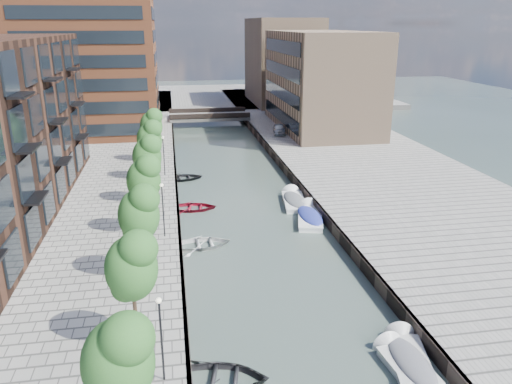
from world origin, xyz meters
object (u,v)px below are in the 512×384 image
object	(u,v)px
tree_3	(143,178)
sloop_1	(220,383)
tree_1	(131,264)
motorboat_4	(294,200)
sloop_4	(182,180)
tree_0	(118,357)
bridge	(209,116)
tree_6	(151,124)
motorboat_2	(408,370)
sloop_2	(193,210)
tree_5	(149,137)
tree_4	(147,155)
motorboat_3	(310,216)
car	(279,129)
motorboat_1	(409,360)
tree_2	(139,212)
sloop_3	(202,247)

from	to	relation	value
tree_3	sloop_1	size ratio (longest dim) A/B	1.26
tree_1	motorboat_4	bearing A→B (deg)	58.05
tree_1	sloop_4	bearing A→B (deg)	84.17
tree_0	tree_3	size ratio (longest dim) A/B	1.00
bridge	sloop_4	size ratio (longest dim) A/B	2.94
tree_0	sloop_4	size ratio (longest dim) A/B	1.35
bridge	tree_6	xyz separation A→B (m)	(-8.50, -26.00, 3.92)
sloop_4	motorboat_2	size ratio (longest dim) A/B	0.85
bridge	sloop_2	size ratio (longest dim) A/B	3.01
tree_3	tree_5	size ratio (longest dim) A/B	1.00
tree_4	motorboat_3	bearing A→B (deg)	-16.50
tree_1	sloop_2	bearing A→B (deg)	79.86
tree_0	car	bearing A→B (deg)	72.14
tree_0	sloop_4	world-z (taller)	tree_0
tree_3	motorboat_2	bearing A→B (deg)	-53.11
tree_5	bridge	bearing A→B (deg)	75.56
motorboat_2	tree_5	bearing A→B (deg)	112.48
bridge	car	world-z (taller)	car
tree_6	motorboat_2	world-z (taller)	tree_6
motorboat_3	car	size ratio (longest dim) A/B	1.45
tree_4	tree_6	xyz separation A→B (m)	(0.00, 14.00, 0.00)
bridge	motorboat_1	size ratio (longest dim) A/B	2.43
sloop_1	motorboat_2	distance (m)	9.14
sloop_4	bridge	bearing A→B (deg)	-13.29
tree_2	motorboat_4	distance (m)	20.06
tree_5	sloop_3	xyz separation A→B (m)	(4.04, -15.16, -5.31)
sloop_3	sloop_4	distance (m)	17.53
tree_3	sloop_4	bearing A→B (deg)	79.26
sloop_1	car	size ratio (longest dim) A/B	1.13
tree_2	tree_6	bearing A→B (deg)	90.00
tree_2	motorboat_3	xyz separation A→B (m)	(13.61, 9.97, -5.08)
tree_4	tree_5	distance (m)	7.00
tree_0	tree_5	xyz separation A→B (m)	(0.00, 35.00, 0.00)
sloop_3	motorboat_3	distance (m)	10.42
motorboat_2	sloop_4	bearing A→B (deg)	106.30
sloop_1	motorboat_1	size ratio (longest dim) A/B	0.88
tree_2	sloop_2	size ratio (longest dim) A/B	1.38
tree_0	tree_2	xyz separation A→B (m)	(0.00, 14.00, 0.00)
tree_3	car	size ratio (longest dim) A/B	1.43
sloop_4	motorboat_4	size ratio (longest dim) A/B	0.77
tree_2	sloop_1	world-z (taller)	tree_2
tree_3	tree_0	bearing A→B (deg)	-90.00
bridge	sloop_2	xyz separation A→B (m)	(-4.75, -40.06, -1.39)
bridge	motorboat_2	world-z (taller)	bridge
sloop_1	tree_5	bearing A→B (deg)	18.87
motorboat_1	tree_2	bearing A→B (deg)	143.90
tree_1	bridge	bearing A→B (deg)	82.07
motorboat_3	car	world-z (taller)	car
tree_4	motorboat_2	bearing A→B (deg)	-61.92
tree_5	tree_0	bearing A→B (deg)	-90.00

